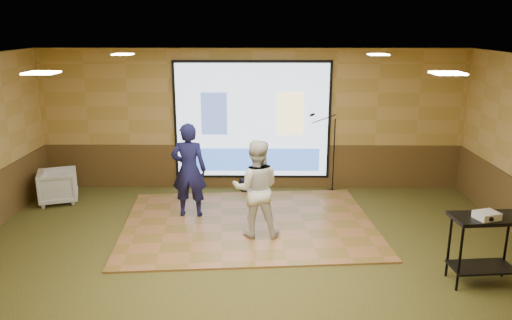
{
  "coord_description": "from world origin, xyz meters",
  "views": [
    {
      "loc": [
        0.19,
        -6.94,
        3.49
      ],
      "look_at": [
        0.11,
        1.02,
        1.3
      ],
      "focal_mm": 35.0,
      "sensor_mm": 36.0,
      "label": 1
    }
  ],
  "objects_px": {
    "projector": "(487,215)",
    "mic_stand": "(330,170)",
    "dance_floor": "(249,223)",
    "player_right": "(256,189)",
    "av_table": "(485,237)",
    "player_left": "(189,170)",
    "banquet_chair": "(58,186)",
    "projector_screen": "(252,122)",
    "duffel_bag": "(251,185)"
  },
  "relations": [
    {
      "from": "projector",
      "to": "mic_stand",
      "type": "distance_m",
      "value": 4.27
    },
    {
      "from": "dance_floor",
      "to": "player_right",
      "type": "height_order",
      "value": "player_right"
    },
    {
      "from": "player_right",
      "to": "av_table",
      "type": "height_order",
      "value": "player_right"
    },
    {
      "from": "player_right",
      "to": "player_left",
      "type": "bearing_deg",
      "value": -35.81
    },
    {
      "from": "player_left",
      "to": "player_right",
      "type": "distance_m",
      "value": 1.52
    },
    {
      "from": "dance_floor",
      "to": "banquet_chair",
      "type": "distance_m",
      "value": 4.02
    },
    {
      "from": "player_left",
      "to": "dance_floor",
      "type": "bearing_deg",
      "value": 162.82
    },
    {
      "from": "player_left",
      "to": "banquet_chair",
      "type": "distance_m",
      "value": 2.91
    },
    {
      "from": "dance_floor",
      "to": "projector",
      "type": "distance_m",
      "value": 3.99
    },
    {
      "from": "mic_stand",
      "to": "banquet_chair",
      "type": "height_order",
      "value": "mic_stand"
    },
    {
      "from": "projector_screen",
      "to": "duffel_bag",
      "type": "xyz_separation_m",
      "value": [
        -0.03,
        -0.19,
        -1.35
      ]
    },
    {
      "from": "mic_stand",
      "to": "banquet_chair",
      "type": "relative_size",
      "value": 2.34
    },
    {
      "from": "player_right",
      "to": "projector",
      "type": "distance_m",
      "value": 3.47
    },
    {
      "from": "player_right",
      "to": "duffel_bag",
      "type": "bearing_deg",
      "value": -86.66
    },
    {
      "from": "player_left",
      "to": "duffel_bag",
      "type": "relative_size",
      "value": 4.26
    },
    {
      "from": "dance_floor",
      "to": "projector_screen",
      "type": "bearing_deg",
      "value": 89.3
    },
    {
      "from": "dance_floor",
      "to": "duffel_bag",
      "type": "distance_m",
      "value": 1.87
    },
    {
      "from": "mic_stand",
      "to": "av_table",
      "type": "bearing_deg",
      "value": -74.93
    },
    {
      "from": "projector",
      "to": "av_table",
      "type": "bearing_deg",
      "value": 35.87
    },
    {
      "from": "av_table",
      "to": "mic_stand",
      "type": "distance_m",
      "value": 4.18
    },
    {
      "from": "projector_screen",
      "to": "mic_stand",
      "type": "bearing_deg",
      "value": -8.65
    },
    {
      "from": "player_left",
      "to": "player_right",
      "type": "xyz_separation_m",
      "value": [
        1.24,
        -0.89,
        -0.05
      ]
    },
    {
      "from": "dance_floor",
      "to": "av_table",
      "type": "relative_size",
      "value": 4.45
    },
    {
      "from": "dance_floor",
      "to": "player_left",
      "type": "bearing_deg",
      "value": 161.58
    },
    {
      "from": "dance_floor",
      "to": "mic_stand",
      "type": "relative_size",
      "value": 2.58
    },
    {
      "from": "projector",
      "to": "banquet_chair",
      "type": "height_order",
      "value": "projector"
    },
    {
      "from": "av_table",
      "to": "banquet_chair",
      "type": "relative_size",
      "value": 1.36
    },
    {
      "from": "player_right",
      "to": "projector",
      "type": "bearing_deg",
      "value": 151.98
    },
    {
      "from": "projector_screen",
      "to": "duffel_bag",
      "type": "bearing_deg",
      "value": -99.25
    },
    {
      "from": "duffel_bag",
      "to": "projector",
      "type": "bearing_deg",
      "value": -51.42
    },
    {
      "from": "projector",
      "to": "banquet_chair",
      "type": "distance_m",
      "value": 7.8
    },
    {
      "from": "duffel_bag",
      "to": "mic_stand",
      "type": "bearing_deg",
      "value": -2.23
    },
    {
      "from": "projector",
      "to": "banquet_chair",
      "type": "bearing_deg",
      "value": 137.08
    },
    {
      "from": "mic_stand",
      "to": "projector_screen",
      "type": "bearing_deg",
      "value": 164.27
    },
    {
      "from": "dance_floor",
      "to": "mic_stand",
      "type": "height_order",
      "value": "mic_stand"
    },
    {
      "from": "banquet_chair",
      "to": "projector_screen",
      "type": "bearing_deg",
      "value": -95.63
    },
    {
      "from": "projector_screen",
      "to": "av_table",
      "type": "height_order",
      "value": "projector_screen"
    },
    {
      "from": "projector_screen",
      "to": "projector",
      "type": "xyz_separation_m",
      "value": [
        3.17,
        -4.2,
        -0.43
      ]
    },
    {
      "from": "player_left",
      "to": "projector_screen",
      "type": "bearing_deg",
      "value": -122.44
    },
    {
      "from": "player_left",
      "to": "player_right",
      "type": "bearing_deg",
      "value": 145.47
    },
    {
      "from": "av_table",
      "to": "projector",
      "type": "bearing_deg",
      "value": -126.09
    },
    {
      "from": "mic_stand",
      "to": "projector",
      "type": "bearing_deg",
      "value": -76.13
    },
    {
      "from": "banquet_chair",
      "to": "duffel_bag",
      "type": "height_order",
      "value": "banquet_chair"
    },
    {
      "from": "projector_screen",
      "to": "duffel_bag",
      "type": "relative_size",
      "value": 8.1
    },
    {
      "from": "player_right",
      "to": "projector",
      "type": "height_order",
      "value": "player_right"
    },
    {
      "from": "projector_screen",
      "to": "mic_stand",
      "type": "height_order",
      "value": "projector_screen"
    },
    {
      "from": "projector_screen",
      "to": "player_right",
      "type": "distance_m",
      "value": 2.65
    },
    {
      "from": "player_left",
      "to": "duffel_bag",
      "type": "height_order",
      "value": "player_left"
    },
    {
      "from": "av_table",
      "to": "duffel_bag",
      "type": "height_order",
      "value": "av_table"
    },
    {
      "from": "projector",
      "to": "mic_stand",
      "type": "xyz_separation_m",
      "value": [
        -1.51,
        3.95,
        -0.55
      ]
    }
  ]
}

